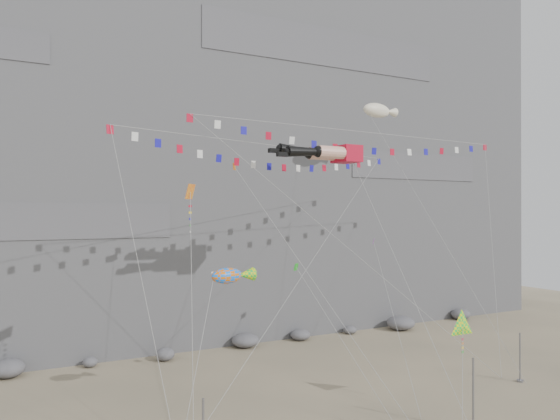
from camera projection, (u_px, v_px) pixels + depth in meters
ground at (351, 403)px, 36.35m from camera, size 120.00×120.00×0.00m
cliff at (193, 109)px, 64.67m from camera, size 80.00×28.00×50.00m
talus_boulders at (245, 341)px, 51.34m from camera, size 60.00×3.00×1.20m
anchor_pole_center at (473, 394)px, 31.72m from camera, size 0.12×0.12×4.25m
anchor_pole_right at (520, 357)px, 40.89m from camera, size 0.12×0.12×3.68m
legs_kite at (325, 153)px, 40.76m from camera, size 7.13×14.63×21.78m
flag_banner_upper at (277, 146)px, 42.26m from camera, size 26.85×15.18×23.66m
flag_banner_lower at (365, 132)px, 43.47m from camera, size 29.89×7.66×21.90m
harlequin_kite at (190, 192)px, 32.56m from camera, size 2.87×6.94×15.27m
fish_windsock at (227, 276)px, 33.72m from camera, size 7.00×6.95×11.85m
delta_kite at (463, 327)px, 34.62m from camera, size 4.86×3.68×7.49m
blimp_windsock at (377, 111)px, 51.87m from camera, size 4.86×15.48×26.73m
small_kite_a at (237, 171)px, 39.67m from camera, size 6.31×14.02×21.62m
small_kite_b at (374, 244)px, 45.10m from camera, size 5.55×11.64×15.82m
small_kite_c at (297, 269)px, 38.17m from camera, size 2.28×9.88×12.88m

